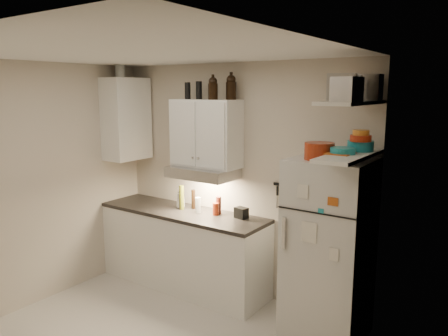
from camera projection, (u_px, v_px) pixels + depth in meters
The scene contains 35 objects.
ceiling at pixel (134, 51), 3.50m from camera, with size 3.20×3.00×0.02m, color white.
back_wall at pixel (237, 180), 4.94m from camera, with size 3.20×0.02×2.60m, color beige.
left_wall at pixel (32, 186), 4.63m from camera, with size 0.02×3.00×2.60m, color beige.
right_wall at pixel (317, 247), 2.82m from camera, with size 0.02×3.00×2.60m, color beige.
base_cabinet at pixel (183, 250), 5.16m from camera, with size 2.10×0.60×0.88m, color white.
countertop at pixel (182, 212), 5.07m from camera, with size 2.10×0.62×0.04m, color black.
upper_cabinet at pixel (206, 133), 4.88m from camera, with size 0.80×0.33×0.75m, color white.
side_cabinet at pixel (126, 119), 5.39m from camera, with size 0.33×0.55×1.00m, color white.
range_hood at pixel (203, 172), 4.90m from camera, with size 0.76×0.46×0.12m, color silver.
fridge at pixel (329, 249), 4.04m from camera, with size 0.70×0.68×1.70m, color silver.
shelf_hi at pixel (352, 103), 3.58m from camera, with size 0.30×0.95×0.03m, color white.
shelf_lo at pixel (350, 156), 3.65m from camera, with size 0.30×0.95×0.03m, color white.
knife_strip at pixel (292, 186), 4.53m from camera, with size 0.42×0.02×0.03m, color black.
dutch_oven at pixel (319, 151), 3.82m from camera, with size 0.26×0.26×0.15m, color maroon.
book_stack at pixel (340, 158), 3.67m from camera, with size 0.20×0.25×0.08m, color #B25016.
spice_jar at pixel (338, 154), 3.83m from camera, with size 0.06×0.06×0.10m, color silver.
stock_pot at pixel (365, 87), 3.75m from camera, with size 0.31×0.31×0.22m, color silver.
tin_a at pixel (342, 87), 3.56m from camera, with size 0.22×0.20×0.22m, color #AAAAAD.
tin_b at pixel (347, 89), 3.22m from camera, with size 0.18×0.18×0.18m, color #AAAAAD.
bowl_teal at pixel (360, 146), 3.82m from camera, with size 0.23×0.23×0.09m, color teal.
bowl_orange at pixel (361, 138), 3.75m from camera, with size 0.18×0.18×0.05m, color #B82B11.
bowl_yellow at pixel (361, 133), 3.75m from camera, with size 0.14×0.14×0.05m, color orange.
plates at pixel (343, 151), 3.65m from camera, with size 0.21×0.21×0.05m, color teal.
growler_a at pixel (213, 88), 4.64m from camera, with size 0.10×0.10×0.25m, color black, non-canonical shape.
growler_b at pixel (231, 87), 4.64m from camera, with size 0.11×0.11×0.27m, color black, non-canonical shape.
thermos_a at pixel (199, 90), 4.84m from camera, with size 0.07×0.07×0.20m, color black.
thermos_b at pixel (188, 91), 4.90m from camera, with size 0.06×0.06×0.19m, color black.
side_jar at pixel (120, 71), 5.30m from camera, with size 0.12×0.12×0.16m, color silver.
soap_bottle at pixel (180, 196), 5.17m from camera, with size 0.11×0.11×0.28m, color white.
pepper_mill at pixel (219, 205), 4.93m from camera, with size 0.06×0.06×0.20m, color #57241A.
oil_bottle at pixel (182, 197), 5.10m from camera, with size 0.06×0.06×0.29m, color #595E17.
vinegar_bottle at pixel (193, 199), 5.14m from camera, with size 0.05×0.05×0.23m, color black.
clear_bottle at pixel (198, 205), 4.96m from camera, with size 0.06×0.06×0.18m, color silver.
red_jar at pixel (216, 209), 4.88m from camera, with size 0.07×0.07×0.14m, color maroon.
caddy at pixel (241, 213), 4.77m from camera, with size 0.14×0.10×0.12m, color black.
Camera 1 is at (2.66, -2.54, 2.30)m, focal length 35.00 mm.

